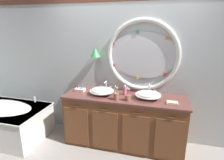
# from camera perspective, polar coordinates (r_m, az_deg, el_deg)

# --- Properties ---
(ground_plane) EXTENTS (14.00, 14.00, 0.00)m
(ground_plane) POSITION_cam_1_polar(r_m,az_deg,el_deg) (3.15, 2.08, -21.18)
(ground_plane) COLOR gray
(back_wall_assembly) EXTENTS (6.40, 0.26, 2.60)m
(back_wall_assembly) POSITION_cam_1_polar(r_m,az_deg,el_deg) (3.13, 5.11, 5.15)
(back_wall_assembly) COLOR silver
(back_wall_assembly) RESTS_ON ground_plane
(vanity_counter) EXTENTS (1.93, 0.62, 0.85)m
(vanity_counter) POSITION_cam_1_polar(r_m,az_deg,el_deg) (3.13, 3.66, -12.19)
(vanity_counter) COLOR brown
(vanity_counter) RESTS_ON ground_plane
(bathtub) EXTENTS (1.56, 0.90, 0.65)m
(bathtub) POSITION_cam_1_polar(r_m,az_deg,el_deg) (3.91, -30.56, -10.11)
(bathtub) COLOR white
(bathtub) RESTS_ON ground_plane
(sink_basin_left) EXTENTS (0.39, 0.39, 0.12)m
(sink_basin_left) POSITION_cam_1_polar(r_m,az_deg,el_deg) (2.99, -3.18, -3.35)
(sink_basin_left) COLOR white
(sink_basin_left) RESTS_ON vanity_counter
(sink_basin_right) EXTENTS (0.39, 0.39, 0.13)m
(sink_basin_right) POSITION_cam_1_polar(r_m,az_deg,el_deg) (2.86, 10.95, -4.47)
(sink_basin_right) COLOR white
(sink_basin_right) RESTS_ON vanity_counter
(faucet_set_left) EXTENTS (0.20, 0.13, 0.16)m
(faucet_set_left) POSITION_cam_1_polar(r_m,az_deg,el_deg) (3.21, -1.86, -1.95)
(faucet_set_left) COLOR silver
(faucet_set_left) RESTS_ON vanity_counter
(faucet_set_right) EXTENTS (0.23, 0.13, 0.18)m
(faucet_set_right) POSITION_cam_1_polar(r_m,az_deg,el_deg) (3.08, 11.31, -2.94)
(faucet_set_right) COLOR silver
(faucet_set_right) RESTS_ON vanity_counter
(toothbrush_holder_left) EXTENTS (0.09, 0.09, 0.22)m
(toothbrush_holder_left) POSITION_cam_1_polar(r_m,az_deg,el_deg) (2.78, 1.29, -4.91)
(toothbrush_holder_left) COLOR #996647
(toothbrush_holder_left) RESTS_ON vanity_counter
(toothbrush_holder_right) EXTENTS (0.09, 0.09, 0.20)m
(toothbrush_holder_right) POSITION_cam_1_polar(r_m,az_deg,el_deg) (2.77, 4.77, -5.26)
(toothbrush_holder_right) COLOR #996647
(toothbrush_holder_right) RESTS_ON vanity_counter
(soap_dispenser) EXTENTS (0.05, 0.06, 0.17)m
(soap_dispenser) POSITION_cam_1_polar(r_m,az_deg,el_deg) (2.98, 3.96, -3.15)
(soap_dispenser) COLOR pink
(soap_dispenser) RESTS_ON vanity_counter
(folded_hand_towel) EXTENTS (0.16, 0.11, 0.03)m
(folded_hand_towel) POSITION_cam_1_polar(r_m,az_deg,el_deg) (2.78, 17.94, -6.69)
(folded_hand_towel) COLOR beige
(folded_hand_towel) RESTS_ON vanity_counter
(toiletry_basket) EXTENTS (0.17, 0.12, 0.11)m
(toiletry_basket) POSITION_cam_1_polar(r_m,az_deg,el_deg) (3.20, -9.79, -2.92)
(toiletry_basket) COLOR beige
(toiletry_basket) RESTS_ON vanity_counter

